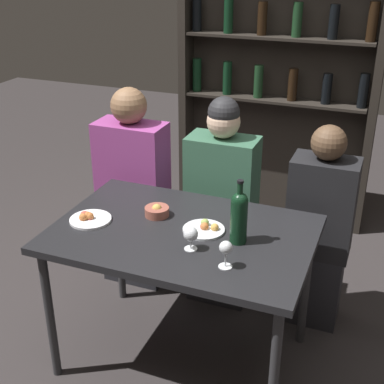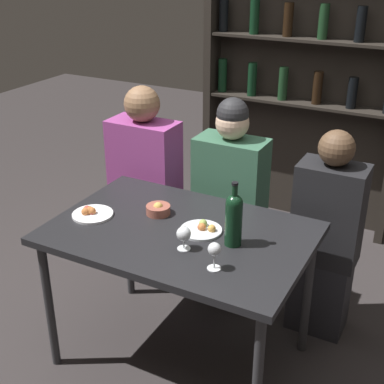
{
  "view_description": "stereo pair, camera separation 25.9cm",
  "coord_description": "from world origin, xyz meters",
  "px_view_note": "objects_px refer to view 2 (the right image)",
  "views": [
    {
      "loc": [
        0.86,
        -2.05,
        2.02
      ],
      "look_at": [
        0.0,
        0.12,
        0.92
      ],
      "focal_mm": 50.0,
      "sensor_mm": 36.0,
      "label": 1
    },
    {
      "loc": [
        1.1,
        -1.95,
        2.02
      ],
      "look_at": [
        0.0,
        0.12,
        0.92
      ],
      "focal_mm": 50.0,
      "sensor_mm": 36.0,
      "label": 2
    }
  ],
  "objects_px": {
    "seated_person_right": "(325,241)",
    "wine_glass_1": "(214,251)",
    "food_plate_0": "(91,213)",
    "snack_bowl": "(158,209)",
    "wine_bottle": "(234,217)",
    "seated_person_center": "(230,211)",
    "wine_glass_0": "(184,235)",
    "food_plate_1": "(202,229)",
    "seated_person_left": "(146,192)"
  },
  "relations": [
    {
      "from": "seated_person_right",
      "to": "snack_bowl",
      "type": "bearing_deg",
      "value": -146.63
    },
    {
      "from": "seated_person_left",
      "to": "seated_person_right",
      "type": "bearing_deg",
      "value": 0.0
    },
    {
      "from": "wine_glass_0",
      "to": "seated_person_center",
      "type": "relative_size",
      "value": 0.09
    },
    {
      "from": "food_plate_1",
      "to": "seated_person_left",
      "type": "xyz_separation_m",
      "value": [
        -0.67,
        0.55,
        -0.18
      ]
    },
    {
      "from": "food_plate_0",
      "to": "snack_bowl",
      "type": "distance_m",
      "value": 0.34
    },
    {
      "from": "seated_person_left",
      "to": "seated_person_right",
      "type": "distance_m",
      "value": 1.14
    },
    {
      "from": "wine_bottle",
      "to": "seated_person_center",
      "type": "bearing_deg",
      "value": 114.72
    },
    {
      "from": "wine_glass_0",
      "to": "seated_person_left",
      "type": "distance_m",
      "value": 1.02
    },
    {
      "from": "food_plate_1",
      "to": "snack_bowl",
      "type": "height_order",
      "value": "snack_bowl"
    },
    {
      "from": "seated_person_center",
      "to": "seated_person_right",
      "type": "height_order",
      "value": "seated_person_center"
    },
    {
      "from": "seated_person_left",
      "to": "food_plate_1",
      "type": "bearing_deg",
      "value": -39.14
    },
    {
      "from": "food_plate_0",
      "to": "snack_bowl",
      "type": "height_order",
      "value": "snack_bowl"
    },
    {
      "from": "wine_glass_1",
      "to": "food_plate_1",
      "type": "xyz_separation_m",
      "value": [
        -0.19,
        0.26,
        -0.08
      ]
    },
    {
      "from": "wine_glass_0",
      "to": "food_plate_0",
      "type": "distance_m",
      "value": 0.57
    },
    {
      "from": "wine_glass_0",
      "to": "wine_bottle",
      "type": "bearing_deg",
      "value": 38.47
    },
    {
      "from": "wine_glass_1",
      "to": "seated_person_center",
      "type": "height_order",
      "value": "seated_person_center"
    },
    {
      "from": "seated_person_right",
      "to": "wine_bottle",
      "type": "bearing_deg",
      "value": -116.25
    },
    {
      "from": "snack_bowl",
      "to": "seated_person_right",
      "type": "height_order",
      "value": "seated_person_right"
    },
    {
      "from": "food_plate_1",
      "to": "snack_bowl",
      "type": "xyz_separation_m",
      "value": [
        -0.28,
        0.06,
        0.01
      ]
    },
    {
      "from": "snack_bowl",
      "to": "seated_person_center",
      "type": "bearing_deg",
      "value": 69.47
    },
    {
      "from": "wine_glass_1",
      "to": "food_plate_0",
      "type": "xyz_separation_m",
      "value": [
        -0.76,
        0.15,
        -0.08
      ]
    },
    {
      "from": "food_plate_1",
      "to": "seated_person_right",
      "type": "distance_m",
      "value": 0.75
    },
    {
      "from": "wine_glass_0",
      "to": "snack_bowl",
      "type": "distance_m",
      "value": 0.37
    },
    {
      "from": "snack_bowl",
      "to": "seated_person_left",
      "type": "xyz_separation_m",
      "value": [
        -0.4,
        0.49,
        -0.2
      ]
    },
    {
      "from": "snack_bowl",
      "to": "seated_person_center",
      "type": "distance_m",
      "value": 0.56
    },
    {
      "from": "wine_glass_0",
      "to": "seated_person_left",
      "type": "xyz_separation_m",
      "value": [
        -0.67,
        0.73,
        -0.24
      ]
    },
    {
      "from": "seated_person_left",
      "to": "food_plate_0",
      "type": "bearing_deg",
      "value": -80.92
    },
    {
      "from": "snack_bowl",
      "to": "seated_person_left",
      "type": "height_order",
      "value": "seated_person_left"
    },
    {
      "from": "food_plate_1",
      "to": "wine_glass_1",
      "type": "bearing_deg",
      "value": -54.14
    },
    {
      "from": "seated_person_left",
      "to": "seated_person_center",
      "type": "height_order",
      "value": "seated_person_center"
    },
    {
      "from": "wine_bottle",
      "to": "snack_bowl",
      "type": "height_order",
      "value": "wine_bottle"
    },
    {
      "from": "seated_person_left",
      "to": "seated_person_right",
      "type": "xyz_separation_m",
      "value": [
        1.14,
        0.0,
        -0.04
      ]
    },
    {
      "from": "seated_person_center",
      "to": "wine_glass_1",
      "type": "bearing_deg",
      "value": -70.71
    },
    {
      "from": "wine_bottle",
      "to": "wine_glass_1",
      "type": "distance_m",
      "value": 0.23
    },
    {
      "from": "snack_bowl",
      "to": "wine_glass_1",
      "type": "bearing_deg",
      "value": -34.36
    },
    {
      "from": "wine_glass_0",
      "to": "food_plate_1",
      "type": "bearing_deg",
      "value": 90.14
    },
    {
      "from": "food_plate_1",
      "to": "seated_person_center",
      "type": "relative_size",
      "value": 0.16
    },
    {
      "from": "seated_person_right",
      "to": "wine_glass_1",
      "type": "bearing_deg",
      "value": -108.93
    },
    {
      "from": "wine_bottle",
      "to": "seated_person_right",
      "type": "height_order",
      "value": "seated_person_right"
    },
    {
      "from": "food_plate_0",
      "to": "seated_person_center",
      "type": "xyz_separation_m",
      "value": [
        0.47,
        0.66,
        -0.17
      ]
    },
    {
      "from": "wine_bottle",
      "to": "food_plate_0",
      "type": "xyz_separation_m",
      "value": [
        -0.74,
        -0.08,
        -0.12
      ]
    },
    {
      "from": "wine_glass_0",
      "to": "seated_person_right",
      "type": "xyz_separation_m",
      "value": [
        0.47,
        0.73,
        -0.29
      ]
    },
    {
      "from": "wine_glass_1",
      "to": "seated_person_right",
      "type": "relative_size",
      "value": 0.11
    },
    {
      "from": "wine_bottle",
      "to": "wine_glass_0",
      "type": "xyz_separation_m",
      "value": [
        -0.18,
        -0.14,
        -0.06
      ]
    },
    {
      "from": "food_plate_0",
      "to": "seated_person_right",
      "type": "distance_m",
      "value": 1.25
    },
    {
      "from": "food_plate_1",
      "to": "snack_bowl",
      "type": "relative_size",
      "value": 1.64
    },
    {
      "from": "wine_glass_1",
      "to": "seated_person_center",
      "type": "distance_m",
      "value": 0.89
    },
    {
      "from": "wine_bottle",
      "to": "wine_glass_1",
      "type": "xyz_separation_m",
      "value": [
        0.01,
        -0.22,
        -0.05
      ]
    },
    {
      "from": "wine_bottle",
      "to": "seated_person_left",
      "type": "xyz_separation_m",
      "value": [
        -0.85,
        0.59,
        -0.31
      ]
    },
    {
      "from": "wine_glass_1",
      "to": "wine_glass_0",
      "type": "bearing_deg",
      "value": 156.92
    }
  ]
}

